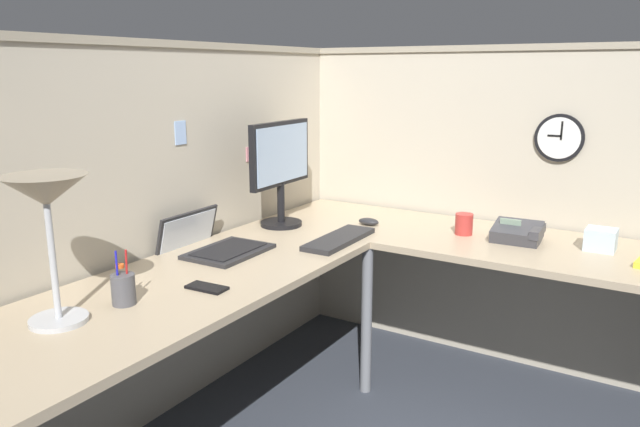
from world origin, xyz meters
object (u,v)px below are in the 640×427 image
(computer_mouse, at_px, (369,222))
(office_phone, at_px, (519,233))
(monitor, at_px, (281,165))
(laptop, at_px, (210,244))
(desk_lamp_dome, at_px, (47,203))
(keyboard, at_px, (339,239))
(coffee_mug, at_px, (464,224))
(pen_cup, at_px, (123,289))
(cell_phone, at_px, (207,288))
(wall_clock, at_px, (560,138))
(tissue_box, at_px, (601,239))

(computer_mouse, xyz_separation_m, office_phone, (0.09, -0.69, 0.02))
(monitor, relative_size, laptop, 1.29)
(laptop, bearing_deg, desk_lamp_dome, -171.55)
(monitor, relative_size, keyboard, 1.16)
(computer_mouse, xyz_separation_m, coffee_mug, (0.08, -0.45, 0.03))
(desk_lamp_dome, height_order, pen_cup, desk_lamp_dome)
(desk_lamp_dome, bearing_deg, monitor, 4.58)
(cell_phone, xyz_separation_m, wall_clock, (1.49, -0.83, 0.42))
(keyboard, relative_size, computer_mouse, 4.13)
(computer_mouse, height_order, wall_clock, wall_clock)
(keyboard, bearing_deg, pen_cup, 166.21)
(cell_phone, bearing_deg, monitor, 15.18)
(desk_lamp_dome, bearing_deg, office_phone, -30.28)
(desk_lamp_dome, relative_size, pen_cup, 2.47)
(computer_mouse, distance_m, coffee_mug, 0.46)
(monitor, bearing_deg, wall_clock, -60.25)
(laptop, relative_size, cell_phone, 2.70)
(computer_mouse, xyz_separation_m, wall_clock, (0.41, -0.77, 0.41))
(wall_clock, bearing_deg, desk_lamp_dome, 152.29)
(monitor, distance_m, pen_cup, 1.13)
(computer_mouse, relative_size, pen_cup, 0.58)
(desk_lamp_dome, distance_m, tissue_box, 2.11)
(tissue_box, distance_m, wall_clock, 0.53)
(keyboard, height_order, desk_lamp_dome, desk_lamp_dome)
(tissue_box, bearing_deg, laptop, 121.84)
(pen_cup, bearing_deg, cell_phone, -28.35)
(keyboard, bearing_deg, desk_lamp_dome, 165.94)
(keyboard, bearing_deg, coffee_mug, -47.44)
(pen_cup, relative_size, office_phone, 0.84)
(desk_lamp_dome, distance_m, office_phone, 1.90)
(keyboard, relative_size, cell_phone, 2.99)
(pen_cup, height_order, cell_phone, pen_cup)
(wall_clock, bearing_deg, tissue_box, -137.70)
(pen_cup, bearing_deg, computer_mouse, -8.54)
(coffee_mug, bearing_deg, keyboard, 133.72)
(cell_phone, relative_size, office_phone, 0.67)
(computer_mouse, bearing_deg, coffee_mug, -80.33)
(desk_lamp_dome, height_order, cell_phone, desk_lamp_dome)
(laptop, bearing_deg, computer_mouse, -27.07)
(monitor, relative_size, cell_phone, 3.47)
(computer_mouse, bearing_deg, monitor, 123.13)
(laptop, relative_size, office_phone, 1.81)
(monitor, xyz_separation_m, computer_mouse, (0.23, -0.35, -0.28))
(computer_mouse, bearing_deg, laptop, 152.93)
(laptop, xyz_separation_m, coffee_mug, (0.80, -0.82, 0.02))
(desk_lamp_dome, relative_size, wall_clock, 2.02)
(desk_lamp_dome, xyz_separation_m, cell_phone, (0.45, -0.18, -0.36))
(laptop, distance_m, cell_phone, 0.47)
(keyboard, xyz_separation_m, tissue_box, (0.47, -0.99, 0.03))
(keyboard, distance_m, office_phone, 0.79)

